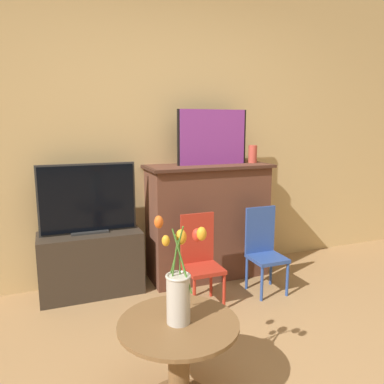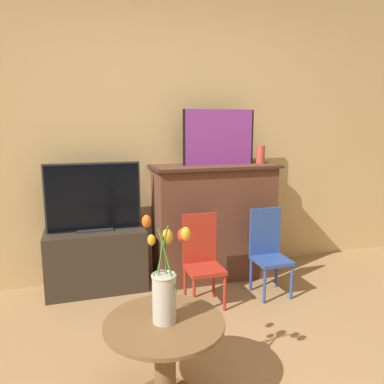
{
  "view_description": "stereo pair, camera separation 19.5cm",
  "coord_description": "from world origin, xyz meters",
  "px_view_note": "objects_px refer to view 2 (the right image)",
  "views": [
    {
      "loc": [
        -0.95,
        -1.15,
        1.4
      ],
      "look_at": [
        -0.0,
        1.27,
        0.92
      ],
      "focal_mm": 35.0,
      "sensor_mm": 36.0,
      "label": 1
    },
    {
      "loc": [
        -0.77,
        -1.22,
        1.4
      ],
      "look_at": [
        -0.0,
        1.27,
        0.92
      ],
      "focal_mm": 35.0,
      "sensor_mm": 36.0,
      "label": 2
    }
  ],
  "objects_px": {
    "painting": "(219,137)",
    "tv_monitor": "(94,198)",
    "chair_blue": "(268,248)",
    "chair_red": "(202,257)",
    "vase_tulips": "(165,286)"
  },
  "relations": [
    {
      "from": "painting",
      "to": "tv_monitor",
      "type": "height_order",
      "value": "painting"
    },
    {
      "from": "painting",
      "to": "tv_monitor",
      "type": "xyz_separation_m",
      "value": [
        -1.1,
        0.01,
        -0.48
      ]
    },
    {
      "from": "painting",
      "to": "chair_blue",
      "type": "xyz_separation_m",
      "value": [
        0.27,
        -0.47,
        -0.9
      ]
    },
    {
      "from": "tv_monitor",
      "to": "chair_blue",
      "type": "relative_size",
      "value": 1.08
    },
    {
      "from": "tv_monitor",
      "to": "chair_red",
      "type": "distance_m",
      "value": 1.01
    },
    {
      "from": "chair_blue",
      "to": "chair_red",
      "type": "bearing_deg",
      "value": -178.08
    },
    {
      "from": "vase_tulips",
      "to": "chair_blue",
      "type": "bearing_deg",
      "value": 41.93
    },
    {
      "from": "chair_red",
      "to": "vase_tulips",
      "type": "bearing_deg",
      "value": -118.07
    },
    {
      "from": "chair_red",
      "to": "chair_blue",
      "type": "bearing_deg",
      "value": 1.92
    },
    {
      "from": "tv_monitor",
      "to": "vase_tulips",
      "type": "distance_m",
      "value": 1.5
    },
    {
      "from": "tv_monitor",
      "to": "chair_red",
      "type": "xyz_separation_m",
      "value": [
        0.78,
        -0.49,
        -0.42
      ]
    },
    {
      "from": "painting",
      "to": "vase_tulips",
      "type": "bearing_deg",
      "value": -119.79
    },
    {
      "from": "painting",
      "to": "chair_blue",
      "type": "height_order",
      "value": "painting"
    },
    {
      "from": "painting",
      "to": "chair_red",
      "type": "bearing_deg",
      "value": -123.05
    },
    {
      "from": "painting",
      "to": "tv_monitor",
      "type": "relative_size",
      "value": 0.86
    }
  ]
}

